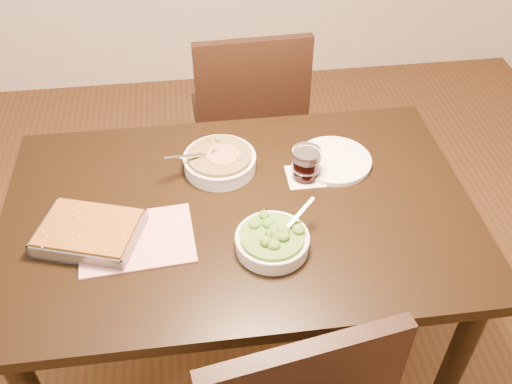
{
  "coord_description": "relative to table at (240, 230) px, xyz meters",
  "views": [
    {
      "loc": [
        -0.11,
        -1.22,
        1.93
      ],
      "look_at": [
        0.05,
        0.01,
        0.8
      ],
      "focal_mm": 40.0,
      "sensor_mm": 36.0,
      "label": 1
    }
  ],
  "objects": [
    {
      "name": "chair_far",
      "position": [
        0.12,
        0.77,
        -0.12
      ],
      "size": [
        0.46,
        0.46,
        0.95
      ],
      "rotation": [
        0.0,
        0.0,
        3.18
      ],
      "color": "black",
      "rests_on": "ground"
    },
    {
      "name": "broccoli_bowl",
      "position": [
        0.07,
        -0.17,
        0.12
      ],
      "size": [
        0.21,
        0.21,
        0.08
      ],
      "color": "white",
      "rests_on": "table"
    },
    {
      "name": "baking_dish",
      "position": [
        -0.43,
        -0.07,
        0.12
      ],
      "size": [
        0.32,
        0.28,
        0.05
      ],
      "rotation": [
        0.0,
        0.0,
        -0.32
      ],
      "color": "silver",
      "rests_on": "table"
    },
    {
      "name": "wine_tumbler",
      "position": [
        0.22,
        0.11,
        0.15
      ],
      "size": [
        0.09,
        0.09,
        0.1
      ],
      "color": "black",
      "rests_on": "coaster"
    },
    {
      "name": "stew_bowl",
      "position": [
        -0.04,
        0.19,
        0.13
      ],
      "size": [
        0.25,
        0.23,
        0.09
      ],
      "color": "white",
      "rests_on": "table"
    },
    {
      "name": "ground",
      "position": [
        0.0,
        0.0,
        -0.65
      ],
      "size": [
        4.0,
        4.0,
        0.0
      ],
      "primitive_type": "plane",
      "color": "#4B2C15",
      "rests_on": "ground"
    },
    {
      "name": "dinner_plate",
      "position": [
        0.33,
        0.17,
        0.1
      ],
      "size": [
        0.24,
        0.24,
        0.02
      ],
      "primitive_type": "cylinder",
      "color": "white",
      "rests_on": "table"
    },
    {
      "name": "magazine_a",
      "position": [
        -0.3,
        -0.09,
        0.1
      ],
      "size": [
        0.33,
        0.25,
        0.01
      ],
      "primitive_type": "cube",
      "rotation": [
        0.0,
        0.0,
        0.07
      ],
      "color": "#BE3643",
      "rests_on": "table"
    },
    {
      "name": "coaster",
      "position": [
        0.22,
        0.11,
        0.1
      ],
      "size": [
        0.12,
        0.12,
        0.0
      ],
      "primitive_type": "cube",
      "color": "white",
      "rests_on": "table"
    },
    {
      "name": "table",
      "position": [
        0.0,
        0.0,
        0.0
      ],
      "size": [
        1.4,
        0.9,
        0.75
      ],
      "color": "black",
      "rests_on": "ground"
    }
  ]
}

